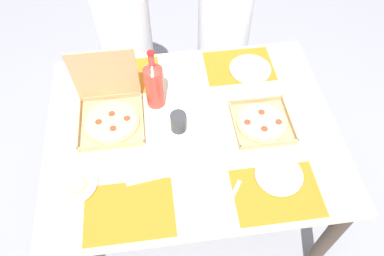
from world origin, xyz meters
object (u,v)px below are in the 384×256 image
object	(u,v)px
plate_near_right	(279,175)
cup_red	(113,73)
diner_left_seat	(129,55)
soda_bottle	(154,84)
pizza_box_edge_far	(262,123)
plate_far_right	(250,69)
cup_clear_right	(178,122)
diner_right_seat	(222,46)
plate_middle	(202,152)
pizza_box_corner_right	(110,111)
plate_near_left	(74,183)

from	to	relation	value
plate_near_right	cup_red	distance (m)	0.95
cup_red	diner_left_seat	bearing A→B (deg)	83.10
soda_bottle	cup_red	xyz separation A→B (m)	(-0.20, 0.18, -0.08)
pizza_box_edge_far	plate_far_right	size ratio (longest dim) A/B	1.23
pizza_box_edge_far	cup_clear_right	xyz separation A→B (m)	(-0.39, 0.03, 0.04)
pizza_box_edge_far	diner_right_seat	xyz separation A→B (m)	(-0.02, 0.81, -0.23)
cup_red	diner_right_seat	bearing A→B (deg)	33.24
plate_middle	cup_clear_right	size ratio (longest dim) A/B	2.33
pizza_box_corner_right	plate_near_right	distance (m)	0.81
cup_clear_right	diner_left_seat	bearing A→B (deg)	107.14
plate_middle	plate_near_right	bearing A→B (deg)	-27.85
pizza_box_corner_right	diner_right_seat	distance (m)	0.99
pizza_box_corner_right	plate_near_right	bearing A→B (deg)	-30.32
diner_right_seat	pizza_box_edge_far	bearing A→B (deg)	-88.29
plate_near_right	plate_far_right	distance (m)	0.63
soda_bottle	cup_red	size ratio (longest dim) A/B	3.17
pizza_box_edge_far	pizza_box_corner_right	bearing A→B (deg)	169.52
soda_bottle	diner_right_seat	size ratio (longest dim) A/B	0.27
plate_near_right	soda_bottle	xyz separation A→B (m)	(-0.48, 0.48, 0.12)
plate_near_right	cup_clear_right	world-z (taller)	cup_clear_right
plate_far_right	diner_right_seat	size ratio (longest dim) A/B	0.18
pizza_box_edge_far	diner_left_seat	world-z (taller)	diner_left_seat
plate_near_right	diner_left_seat	xyz separation A→B (m)	(-0.63, 1.09, -0.23)
pizza_box_corner_right	plate_middle	xyz separation A→B (m)	(0.40, -0.25, -0.04)
pizza_box_edge_far	diner_left_seat	xyz separation A→B (m)	(-0.63, 0.81, -0.23)
pizza_box_corner_right	cup_clear_right	size ratio (longest dim) A/B	3.46
plate_middle	soda_bottle	bearing A→B (deg)	119.30
plate_far_right	pizza_box_corner_right	bearing A→B (deg)	-162.65
cup_red	pizza_box_edge_far	bearing A→B (deg)	-28.95
cup_clear_right	plate_near_left	bearing A→B (deg)	-153.14
plate_near_right	plate_near_left	size ratio (longest dim) A/B	1.01
plate_middle	cup_red	bearing A→B (deg)	127.49
plate_far_right	plate_middle	bearing A→B (deg)	-124.43
plate_near_right	diner_left_seat	distance (m)	1.28
cup_red	diner_right_seat	distance (m)	0.83
soda_bottle	diner_right_seat	world-z (taller)	diner_right_seat
diner_left_seat	diner_right_seat	size ratio (longest dim) A/B	0.99
cup_red	plate_middle	bearing A→B (deg)	-52.51
plate_near_right	plate_far_right	size ratio (longest dim) A/B	0.93
cup_clear_right	plate_middle	bearing A→B (deg)	-58.95
plate_middle	diner_left_seat	xyz separation A→B (m)	(-0.33, 0.93, -0.23)
plate_near_right	cup_clear_right	distance (m)	0.50
plate_near_left	diner_right_seat	world-z (taller)	diner_right_seat
plate_near_left	soda_bottle	size ratio (longest dim) A/B	0.62
soda_bottle	diner_right_seat	xyz separation A→B (m)	(0.45, 0.61, -0.35)
pizza_box_corner_right	plate_far_right	xyz separation A→B (m)	(0.72, 0.23, -0.04)
soda_bottle	pizza_box_edge_far	bearing A→B (deg)	-22.62
diner_left_seat	diner_right_seat	world-z (taller)	diner_right_seat
pizza_box_edge_far	pizza_box_corner_right	distance (m)	0.71
plate_middle	diner_right_seat	bearing A→B (deg)	73.45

